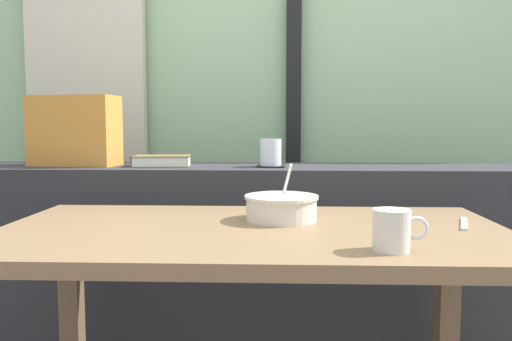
{
  "coord_description": "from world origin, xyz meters",
  "views": [
    {
      "loc": [
        -0.02,
        -1.36,
        1.0
      ],
      "look_at": [
        -0.09,
        0.31,
        0.84
      ],
      "focal_mm": 36.39,
      "sensor_mm": 36.0,
      "label": 1
    }
  ],
  "objects_px": {
    "juice_glass": "(271,153)",
    "ceramic_mug": "(393,230)",
    "closed_book": "(161,161)",
    "soup_bowl": "(281,208)",
    "breakfast_table": "(252,272)",
    "throw_pillow": "(74,131)",
    "coaster_square": "(271,166)",
    "fork_utensil": "(464,223)"
  },
  "relations": [
    {
      "from": "juice_glass",
      "to": "soup_bowl",
      "type": "xyz_separation_m",
      "value": [
        0.03,
        -0.51,
        -0.12
      ]
    },
    {
      "from": "closed_book",
      "to": "fork_utensil",
      "type": "height_order",
      "value": "closed_book"
    },
    {
      "from": "throw_pillow",
      "to": "juice_glass",
      "type": "bearing_deg",
      "value": -2.52
    },
    {
      "from": "closed_book",
      "to": "fork_utensil",
      "type": "relative_size",
      "value": 1.33
    },
    {
      "from": "throw_pillow",
      "to": "fork_utensil",
      "type": "distance_m",
      "value": 1.38
    },
    {
      "from": "throw_pillow",
      "to": "coaster_square",
      "type": "bearing_deg",
      "value": -2.52
    },
    {
      "from": "soup_bowl",
      "to": "closed_book",
      "type": "bearing_deg",
      "value": 129.89
    },
    {
      "from": "breakfast_table",
      "to": "coaster_square",
      "type": "distance_m",
      "value": 0.65
    },
    {
      "from": "coaster_square",
      "to": "juice_glass",
      "type": "bearing_deg",
      "value": 0.0
    },
    {
      "from": "coaster_square",
      "to": "throw_pillow",
      "type": "xyz_separation_m",
      "value": [
        -0.73,
        0.03,
        0.13
      ]
    },
    {
      "from": "throw_pillow",
      "to": "fork_utensil",
      "type": "relative_size",
      "value": 1.88
    },
    {
      "from": "fork_utensil",
      "to": "ceramic_mug",
      "type": "bearing_deg",
      "value": -111.33
    },
    {
      "from": "fork_utensil",
      "to": "closed_book",
      "type": "bearing_deg",
      "value": 167.39
    },
    {
      "from": "breakfast_table",
      "to": "soup_bowl",
      "type": "xyz_separation_m",
      "value": [
        0.07,
        0.1,
        0.15
      ]
    },
    {
      "from": "coaster_square",
      "to": "soup_bowl",
      "type": "relative_size",
      "value": 0.51
    },
    {
      "from": "breakfast_table",
      "to": "throw_pillow",
      "type": "distance_m",
      "value": 1.01
    },
    {
      "from": "coaster_square",
      "to": "closed_book",
      "type": "height_order",
      "value": "closed_book"
    },
    {
      "from": "breakfast_table",
      "to": "ceramic_mug",
      "type": "bearing_deg",
      "value": -37.2
    },
    {
      "from": "breakfast_table",
      "to": "juice_glass",
      "type": "bearing_deg",
      "value": 86.44
    },
    {
      "from": "ceramic_mug",
      "to": "juice_glass",
      "type": "bearing_deg",
      "value": 107.12
    },
    {
      "from": "juice_glass",
      "to": "closed_book",
      "type": "xyz_separation_m",
      "value": [
        -0.41,
        0.02,
        -0.03
      ]
    },
    {
      "from": "juice_glass",
      "to": "fork_utensil",
      "type": "height_order",
      "value": "juice_glass"
    },
    {
      "from": "closed_book",
      "to": "soup_bowl",
      "type": "xyz_separation_m",
      "value": [
        0.44,
        -0.53,
        -0.09
      ]
    },
    {
      "from": "coaster_square",
      "to": "juice_glass",
      "type": "distance_m",
      "value": 0.05
    },
    {
      "from": "closed_book",
      "to": "soup_bowl",
      "type": "distance_m",
      "value": 0.69
    },
    {
      "from": "juice_glass",
      "to": "ceramic_mug",
      "type": "height_order",
      "value": "juice_glass"
    },
    {
      "from": "throw_pillow",
      "to": "breakfast_table",
      "type": "bearing_deg",
      "value": -42.75
    },
    {
      "from": "juice_glass",
      "to": "throw_pillow",
      "type": "xyz_separation_m",
      "value": [
        -0.73,
        0.03,
        0.08
      ]
    },
    {
      "from": "juice_glass",
      "to": "ceramic_mug",
      "type": "xyz_separation_m",
      "value": [
        0.26,
        -0.83,
        -0.11
      ]
    },
    {
      "from": "breakfast_table",
      "to": "fork_utensil",
      "type": "distance_m",
      "value": 0.55
    },
    {
      "from": "fork_utensil",
      "to": "soup_bowl",
      "type": "bearing_deg",
      "value": -165.6
    },
    {
      "from": "juice_glass",
      "to": "breakfast_table",
      "type": "bearing_deg",
      "value": -93.56
    },
    {
      "from": "coaster_square",
      "to": "ceramic_mug",
      "type": "bearing_deg",
      "value": -72.88
    },
    {
      "from": "juice_glass",
      "to": "throw_pillow",
      "type": "height_order",
      "value": "throw_pillow"
    },
    {
      "from": "throw_pillow",
      "to": "ceramic_mug",
      "type": "relative_size",
      "value": 2.83
    },
    {
      "from": "coaster_square",
      "to": "ceramic_mug",
      "type": "height_order",
      "value": "coaster_square"
    },
    {
      "from": "juice_glass",
      "to": "fork_utensil",
      "type": "xyz_separation_m",
      "value": [
        0.5,
        -0.55,
        -0.15
      ]
    },
    {
      "from": "soup_bowl",
      "to": "throw_pillow",
      "type": "bearing_deg",
      "value": 144.84
    },
    {
      "from": "coaster_square",
      "to": "juice_glass",
      "type": "xyz_separation_m",
      "value": [
        0.0,
        0.0,
        0.05
      ]
    },
    {
      "from": "coaster_square",
      "to": "throw_pillow",
      "type": "relative_size",
      "value": 0.31
    },
    {
      "from": "juice_glass",
      "to": "ceramic_mug",
      "type": "bearing_deg",
      "value": -72.88
    },
    {
      "from": "closed_book",
      "to": "ceramic_mug",
      "type": "xyz_separation_m",
      "value": [
        0.66,
        -0.85,
        -0.08
      ]
    }
  ]
}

